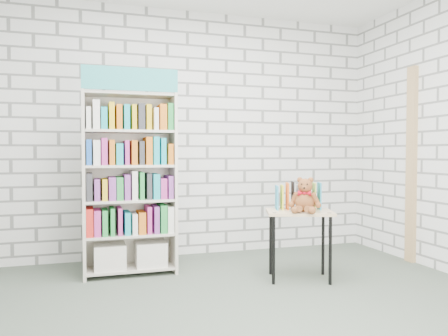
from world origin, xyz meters
name	(u,v)px	position (x,y,z in m)	size (l,w,h in m)	color
ground	(248,315)	(0.00, 0.00, 0.00)	(4.50, 4.50, 0.00)	#455043
room_shell	(248,68)	(0.00, 0.00, 1.78)	(4.52, 4.02, 2.81)	silver
bookshelf	(130,182)	(-0.71, 1.36, 0.90)	(0.88, 0.34, 1.97)	beige
display_table	(299,220)	(0.77, 0.71, 0.55)	(0.70, 0.58, 0.64)	#D5AF7F
table_books	(298,196)	(0.80, 0.80, 0.77)	(0.45, 0.31, 0.25)	teal
teddy_bear	(305,198)	(0.77, 0.61, 0.77)	(0.31, 0.30, 0.32)	brown
door_trim	(411,165)	(2.23, 0.95, 1.05)	(0.05, 0.12, 2.10)	tan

